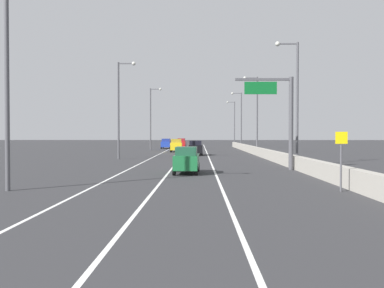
{
  "coord_description": "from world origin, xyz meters",
  "views": [
    {
      "loc": [
        0.31,
        -2.41,
        2.87
      ],
      "look_at": [
        -0.54,
        48.77,
        1.75
      ],
      "focal_mm": 41.23,
      "sensor_mm": 36.0,
      "label": 1
    }
  ],
  "objects_px": {
    "car_black_0": "(195,148)",
    "lamp_post_left_mid": "(120,104)",
    "car_yellow_2": "(176,145)",
    "lamp_post_left_far": "(152,115)",
    "car_red_4": "(182,143)",
    "car_green_3": "(187,160)",
    "lamp_post_right_fourth": "(240,117)",
    "lamp_post_right_fifth": "(234,121)",
    "car_blue_1": "(166,144)",
    "overhead_sign_gantry": "(282,111)",
    "lamp_post_right_third": "(256,110)",
    "lamp_post_left_near": "(11,64)",
    "lamp_post_right_second": "(295,95)",
    "speed_advisory_sign": "(341,157)"
  },
  "relations": [
    {
      "from": "car_black_0",
      "to": "car_yellow_2",
      "type": "xyz_separation_m",
      "value": [
        -3.2,
        11.73,
        0.04
      ]
    },
    {
      "from": "lamp_post_right_fourth",
      "to": "car_blue_1",
      "type": "xyz_separation_m",
      "value": [
        -14.85,
        0.31,
        -5.41
      ]
    },
    {
      "from": "lamp_post_left_near",
      "to": "lamp_post_right_second",
      "type": "bearing_deg",
      "value": 44.91
    },
    {
      "from": "lamp_post_right_third",
      "to": "lamp_post_left_mid",
      "type": "relative_size",
      "value": 1.0
    },
    {
      "from": "lamp_post_right_fifth",
      "to": "lamp_post_right_fourth",
      "type": "bearing_deg",
      "value": -91.34
    },
    {
      "from": "speed_advisory_sign",
      "to": "car_red_4",
      "type": "distance_m",
      "value": 70.75
    },
    {
      "from": "lamp_post_right_fifth",
      "to": "car_red_4",
      "type": "bearing_deg",
      "value": -121.27
    },
    {
      "from": "lamp_post_left_far",
      "to": "car_green_3",
      "type": "height_order",
      "value": "lamp_post_left_far"
    },
    {
      "from": "car_black_0",
      "to": "lamp_post_left_mid",
      "type": "bearing_deg",
      "value": -133.1
    },
    {
      "from": "lamp_post_right_fourth",
      "to": "car_yellow_2",
      "type": "xyz_separation_m",
      "value": [
        -11.94,
        -16.46,
        -5.36
      ]
    },
    {
      "from": "lamp_post_right_fourth",
      "to": "car_red_4",
      "type": "height_order",
      "value": "lamp_post_right_fourth"
    },
    {
      "from": "lamp_post_right_fifth",
      "to": "lamp_post_left_far",
      "type": "relative_size",
      "value": 1.0
    },
    {
      "from": "speed_advisory_sign",
      "to": "car_blue_1",
      "type": "xyz_separation_m",
      "value": [
        -13.77,
        66.65,
        -0.76
      ]
    },
    {
      "from": "car_green_3",
      "to": "overhead_sign_gantry",
      "type": "bearing_deg",
      "value": 24.25
    },
    {
      "from": "car_yellow_2",
      "to": "overhead_sign_gantry",
      "type": "bearing_deg",
      "value": -74.02
    },
    {
      "from": "lamp_post_left_far",
      "to": "car_red_4",
      "type": "distance_m",
      "value": 14.09
    },
    {
      "from": "lamp_post_left_far",
      "to": "lamp_post_right_third",
      "type": "bearing_deg",
      "value": -42.88
    },
    {
      "from": "car_black_0",
      "to": "car_yellow_2",
      "type": "height_order",
      "value": "car_yellow_2"
    },
    {
      "from": "overhead_sign_gantry",
      "to": "lamp_post_right_third",
      "type": "xyz_separation_m",
      "value": [
        1.54,
        28.71,
        1.69
      ]
    },
    {
      "from": "car_green_3",
      "to": "car_red_4",
      "type": "relative_size",
      "value": 0.97
    },
    {
      "from": "lamp_post_right_second",
      "to": "lamp_post_left_mid",
      "type": "height_order",
      "value": "same"
    },
    {
      "from": "car_blue_1",
      "to": "lamp_post_left_near",
      "type": "bearing_deg",
      "value": -92.43
    },
    {
      "from": "lamp_post_left_near",
      "to": "car_blue_1",
      "type": "relative_size",
      "value": 2.39
    },
    {
      "from": "lamp_post_right_fourth",
      "to": "lamp_post_right_fifth",
      "type": "bearing_deg",
      "value": 88.66
    },
    {
      "from": "overhead_sign_gantry",
      "to": "lamp_post_right_fourth",
      "type": "xyz_separation_m",
      "value": [
        1.52,
        52.82,
        1.69
      ]
    },
    {
      "from": "lamp_post_right_fifth",
      "to": "car_red_4",
      "type": "xyz_separation_m",
      "value": [
        -12.46,
        -20.53,
        -5.4
      ]
    },
    {
      "from": "lamp_post_right_second",
      "to": "car_black_0",
      "type": "xyz_separation_m",
      "value": [
        -9.23,
        20.03,
        -5.41
      ]
    },
    {
      "from": "speed_advisory_sign",
      "to": "car_yellow_2",
      "type": "distance_m",
      "value": 51.05
    },
    {
      "from": "car_green_3",
      "to": "lamp_post_left_near",
      "type": "bearing_deg",
      "value": -130.35
    },
    {
      "from": "lamp_post_right_fourth",
      "to": "car_black_0",
      "type": "bearing_deg",
      "value": -107.22
    },
    {
      "from": "lamp_post_left_near",
      "to": "lamp_post_left_mid",
      "type": "bearing_deg",
      "value": 89.36
    },
    {
      "from": "lamp_post_right_fifth",
      "to": "lamp_post_left_near",
      "type": "xyz_separation_m",
      "value": [
        -18.24,
        -90.42,
        0.0
      ]
    },
    {
      "from": "speed_advisory_sign",
      "to": "lamp_post_right_fifth",
      "type": "relative_size",
      "value": 0.27
    },
    {
      "from": "lamp_post_left_far",
      "to": "car_yellow_2",
      "type": "distance_m",
      "value": 10.8
    },
    {
      "from": "car_green_3",
      "to": "car_yellow_2",
      "type": "bearing_deg",
      "value": 94.07
    },
    {
      "from": "lamp_post_right_second",
      "to": "lamp_post_right_fifth",
      "type": "relative_size",
      "value": 1.0
    },
    {
      "from": "speed_advisory_sign",
      "to": "lamp_post_left_near",
      "type": "xyz_separation_m",
      "value": [
        -16.59,
        0.01,
        4.66
      ]
    },
    {
      "from": "lamp_post_left_mid",
      "to": "speed_advisory_sign",
      "type": "bearing_deg",
      "value": -60.66
    },
    {
      "from": "lamp_post_right_fifth",
      "to": "lamp_post_right_second",
      "type": "bearing_deg",
      "value": -90.06
    },
    {
      "from": "lamp_post_right_fourth",
      "to": "car_green_3",
      "type": "relative_size",
      "value": 2.66
    },
    {
      "from": "speed_advisory_sign",
      "to": "lamp_post_left_near",
      "type": "bearing_deg",
      "value": 179.95
    },
    {
      "from": "lamp_post_left_mid",
      "to": "overhead_sign_gantry",
      "type": "bearing_deg",
      "value": -44.27
    },
    {
      "from": "lamp_post_left_mid",
      "to": "car_red_4",
      "type": "bearing_deg",
      "value": 82.42
    },
    {
      "from": "lamp_post_left_mid",
      "to": "car_red_4",
      "type": "height_order",
      "value": "lamp_post_left_mid"
    },
    {
      "from": "lamp_post_left_far",
      "to": "car_black_0",
      "type": "distance_m",
      "value": 21.99
    },
    {
      "from": "car_black_0",
      "to": "car_red_4",
      "type": "xyz_separation_m",
      "value": [
        -3.16,
        31.76,
        0.0
      ]
    },
    {
      "from": "overhead_sign_gantry",
      "to": "lamp_post_left_mid",
      "type": "xyz_separation_m",
      "value": [
        -15.83,
        15.43,
        1.69
      ]
    },
    {
      "from": "lamp_post_left_mid",
      "to": "car_green_3",
      "type": "relative_size",
      "value": 2.66
    },
    {
      "from": "overhead_sign_gantry",
      "to": "car_blue_1",
      "type": "bearing_deg",
      "value": 104.08
    },
    {
      "from": "lamp_post_right_fifth",
      "to": "car_blue_1",
      "type": "xyz_separation_m",
      "value": [
        -15.42,
        -23.79,
        -5.41
      ]
    }
  ]
}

